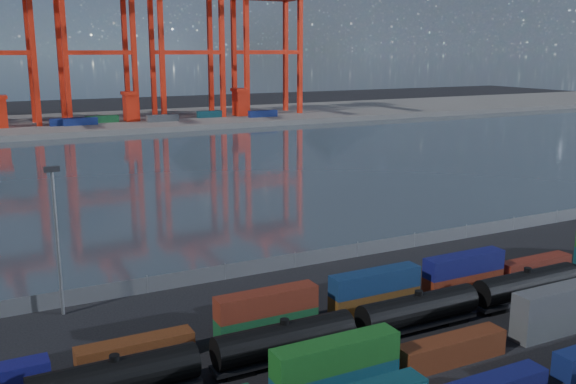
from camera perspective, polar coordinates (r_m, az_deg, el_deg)
name	(u,v)px	position (r m, az deg, el deg)	size (l,w,h in m)	color
ground	(430,354)	(65.03, 12.55, -13.84)	(700.00, 700.00, 0.00)	black
harbor_water	(144,172)	(156.65, -12.65, 1.73)	(700.00, 700.00, 0.00)	#2D3841
far_quay	(72,124)	(258.55, -18.66, 5.77)	(700.00, 70.00, 2.00)	#514F4C
container_row_south	(565,363)	(63.16, 23.38, -13.76)	(138.52, 2.20, 4.69)	#434749
container_row_mid	(365,367)	(57.66, 6.85, -15.20)	(140.96, 2.33, 4.96)	#434548
container_row_north	(428,284)	(77.22, 12.37, -7.95)	(140.30, 2.21, 4.72)	navy
tanker_string	(116,380)	(56.41, -15.06, -15.80)	(107.24, 3.06, 4.38)	black
waterfront_fence	(295,260)	(86.22, 0.61, -6.10)	(160.12, 0.12, 2.20)	#595B5E
yard_light_mast	(57,233)	(73.28, -19.86, -3.47)	(1.60, 0.40, 16.60)	slate
gantry_cranes	(44,4)	(249.70, -20.88, 15.37)	(202.79, 53.36, 72.25)	red
quay_containers	(46,123)	(242.54, -20.74, 5.76)	(172.58, 10.99, 2.60)	navy
straddle_carriers	(68,108)	(247.69, -18.99, 7.07)	(140.00, 7.00, 11.10)	red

